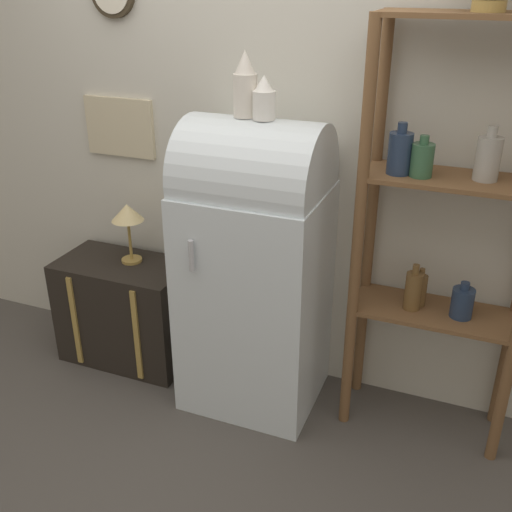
{
  "coord_description": "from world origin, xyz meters",
  "views": [
    {
      "loc": [
        0.96,
        -2.1,
        2.01
      ],
      "look_at": [
        0.01,
        0.27,
        0.8
      ],
      "focal_mm": 42.0,
      "sensor_mm": 36.0,
      "label": 1
    }
  ],
  "objects_px": {
    "suitcase_trunk": "(126,311)",
    "desk_lamp": "(128,216)",
    "vase_left": "(245,86)",
    "vase_center": "(264,99)",
    "refrigerator": "(255,264)"
  },
  "relations": [
    {
      "from": "refrigerator",
      "to": "vase_center",
      "type": "relative_size",
      "value": 7.93
    },
    {
      "from": "suitcase_trunk",
      "to": "desk_lamp",
      "type": "distance_m",
      "value": 0.56
    },
    {
      "from": "refrigerator",
      "to": "desk_lamp",
      "type": "relative_size",
      "value": 4.4
    },
    {
      "from": "refrigerator",
      "to": "vase_center",
      "type": "height_order",
      "value": "vase_center"
    },
    {
      "from": "suitcase_trunk",
      "to": "desk_lamp",
      "type": "xyz_separation_m",
      "value": [
        0.04,
        0.04,
        0.56
      ]
    },
    {
      "from": "vase_center",
      "to": "vase_left",
      "type": "bearing_deg",
      "value": 168.44
    },
    {
      "from": "refrigerator",
      "to": "vase_center",
      "type": "bearing_deg",
      "value": -9.4
    },
    {
      "from": "suitcase_trunk",
      "to": "vase_center",
      "type": "height_order",
      "value": "vase_center"
    },
    {
      "from": "desk_lamp",
      "to": "vase_center",
      "type": "bearing_deg",
      "value": -6.63
    },
    {
      "from": "refrigerator",
      "to": "vase_center",
      "type": "xyz_separation_m",
      "value": [
        0.04,
        -0.01,
        0.78
      ]
    },
    {
      "from": "refrigerator",
      "to": "suitcase_trunk",
      "type": "bearing_deg",
      "value": 176.89
    },
    {
      "from": "refrigerator",
      "to": "desk_lamp",
      "type": "bearing_deg",
      "value": 173.53
    },
    {
      "from": "vase_left",
      "to": "desk_lamp",
      "type": "xyz_separation_m",
      "value": [
        -0.71,
        0.07,
        -0.72
      ]
    },
    {
      "from": "suitcase_trunk",
      "to": "vase_left",
      "type": "bearing_deg",
      "value": -2.42
    },
    {
      "from": "vase_left",
      "to": "vase_center",
      "type": "distance_m",
      "value": 0.1
    }
  ]
}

